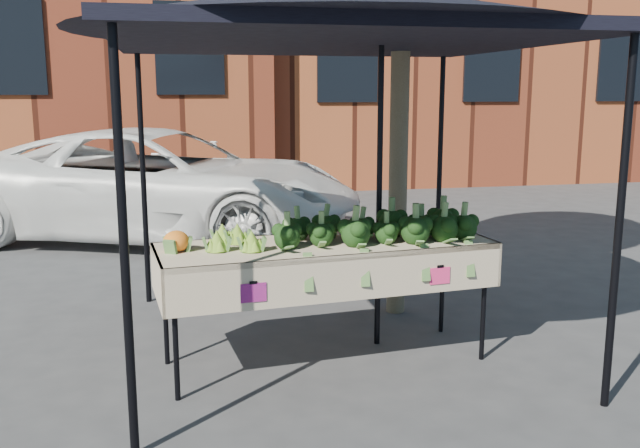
{
  "coord_description": "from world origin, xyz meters",
  "views": [
    {
      "loc": [
        -0.89,
        -4.79,
        1.97
      ],
      "look_at": [
        0.17,
        0.15,
        1.0
      ],
      "focal_mm": 38.99,
      "sensor_mm": 36.0,
      "label": 1
    }
  ],
  "objects_px": {
    "table": "(326,303)",
    "street_tree": "(401,44)",
    "vehicle": "(154,36)",
    "canopy": "(332,172)"
  },
  "relations": [
    {
      "from": "vehicle",
      "to": "street_tree",
      "type": "bearing_deg",
      "value": -126.74
    },
    {
      "from": "table",
      "to": "vehicle",
      "type": "relative_size",
      "value": 0.46
    },
    {
      "from": "canopy",
      "to": "vehicle",
      "type": "distance_m",
      "value": 4.73
    },
    {
      "from": "vehicle",
      "to": "street_tree",
      "type": "distance_m",
      "value": 4.24
    },
    {
      "from": "table",
      "to": "street_tree",
      "type": "bearing_deg",
      "value": 49.58
    },
    {
      "from": "table",
      "to": "street_tree",
      "type": "relative_size",
      "value": 0.52
    },
    {
      "from": "canopy",
      "to": "street_tree",
      "type": "relative_size",
      "value": 0.67
    },
    {
      "from": "canopy",
      "to": "vehicle",
      "type": "height_order",
      "value": "vehicle"
    },
    {
      "from": "street_tree",
      "to": "canopy",
      "type": "bearing_deg",
      "value": -138.19
    },
    {
      "from": "vehicle",
      "to": "table",
      "type": "bearing_deg",
      "value": -141.95
    }
  ]
}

